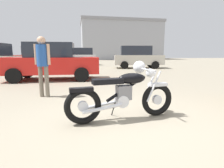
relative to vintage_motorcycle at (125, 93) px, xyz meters
The scene contains 8 objects.
ground_plane 0.52m from the vintage_motorcycle, 87.52° to the right, with size 80.00×80.00×0.00m, color gray.
vintage_motorcycle is the anchor object (origin of this frame).
bystander 2.77m from the vintage_motorcycle, 136.41° to the left, with size 0.44×0.30×1.66m.
pale_sedan_back 5.80m from the vintage_motorcycle, 115.94° to the left, with size 4.30×2.13×1.67m.
white_estate_far 13.50m from the vintage_motorcycle, 113.30° to the left, with size 4.04×2.12×1.78m.
dark_sedan_left 11.52m from the vintage_motorcycle, 75.57° to the left, with size 4.01×2.04×1.78m.
red_hatchback_near 15.59m from the vintage_motorcycle, 100.59° to the left, with size 4.94×2.59×1.74m.
industrial_building 33.82m from the vintage_motorcycle, 82.36° to the left, with size 16.41×9.87×7.51m.
Camera 1 is at (-0.53, -2.94, 1.21)m, focal length 28.18 mm.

